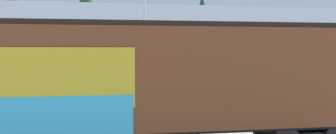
{
  "coord_description": "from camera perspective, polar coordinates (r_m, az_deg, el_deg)",
  "views": [
    {
      "loc": [
        -1.76,
        -12.23,
        3.19
      ],
      "look_at": [
        1.56,
        2.96,
        2.61
      ],
      "focal_mm": 44.29,
      "sensor_mm": 36.0,
      "label": 1
    }
  ],
  "objects": [
    {
      "name": "freight_car",
      "position": [
        12.42,
        -3.15,
        -1.69
      ],
      "size": [
        15.64,
        3.33,
        4.12
      ],
      "color": "brown",
      "rests_on": "ground_plane"
    },
    {
      "name": "flagpole",
      "position": [
        26.6,
        -3.02,
        6.43
      ],
      "size": [
        0.79,
        1.49,
        7.94
      ],
      "color": "silver",
      "rests_on": "ground_plane"
    },
    {
      "name": "hillside",
      "position": [
        84.81,
        -11.19,
        3.74
      ],
      "size": [
        124.44,
        32.52,
        16.06
      ],
      "color": "silver",
      "rests_on": "ground_plane"
    },
    {
      "name": "parked_car_silver",
      "position": [
        19.21,
        -19.45,
        -4.99
      ],
      "size": [
        4.86,
        2.33,
        1.69
      ],
      "color": "#B7BABF",
      "rests_on": "ground_plane"
    },
    {
      "name": "parked_car_tan",
      "position": [
        18.83,
        -2.69,
        -5.11
      ],
      "size": [
        4.46,
        2.07,
        1.64
      ],
      "color": "#9E8966",
      "rests_on": "ground_plane"
    }
  ]
}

